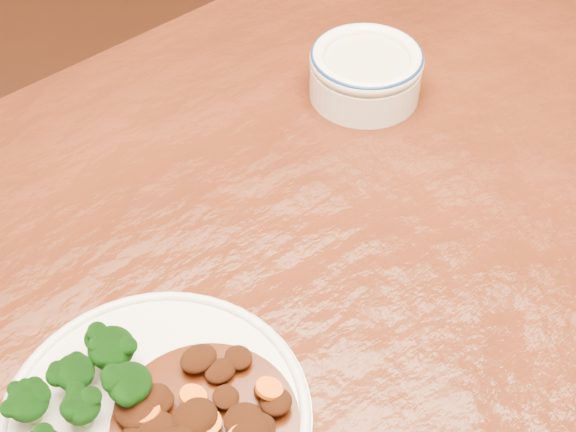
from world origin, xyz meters
TOP-DOWN VIEW (x-y plane):
  - dining_table at (0.00, 0.00)m, footprint 1.58×1.04m
  - dinner_plate at (-0.24, -0.06)m, footprint 0.26×0.26m
  - broccoli_florets at (-0.29, -0.01)m, footprint 0.12×0.09m
  - mince_stew at (-0.22, -0.09)m, footprint 0.16×0.16m
  - dip_bowl at (0.18, 0.18)m, footprint 0.14×0.14m

SIDE VIEW (x-z plane):
  - dining_table at x=0.00m, z-range 0.30..1.05m
  - dinner_plate at x=-0.24m, z-range 0.75..0.77m
  - mince_stew at x=-0.22m, z-range 0.76..0.79m
  - dip_bowl at x=0.18m, z-range 0.75..0.81m
  - broccoli_florets at x=-0.29m, z-range 0.77..0.81m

